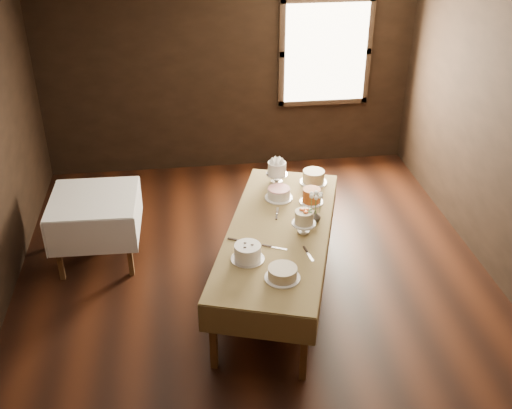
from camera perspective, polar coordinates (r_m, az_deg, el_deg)
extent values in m
cube|color=black|center=(6.33, 0.24, -8.37)|extent=(5.00, 6.00, 0.01)
cube|color=beige|center=(5.08, 0.31, 17.17)|extent=(5.00, 6.00, 0.01)
cube|color=black|center=(8.33, -2.59, 12.39)|extent=(5.00, 0.02, 2.80)
cube|color=#FFEABF|center=(8.42, 6.53, 13.86)|extent=(1.10, 0.05, 1.30)
cube|color=#4A2F17|center=(5.35, -4.00, -12.19)|extent=(0.08, 0.08, 0.69)
cube|color=#4A2F17|center=(7.15, 0.32, -0.01)|extent=(0.08, 0.08, 0.69)
cube|color=#4A2F17|center=(5.25, 4.51, -13.20)|extent=(0.08, 0.08, 0.69)
cube|color=#4A2F17|center=(7.08, 6.54, -0.57)|extent=(0.08, 0.08, 0.69)
cube|color=#4A2F17|center=(5.94, 2.13, -2.58)|extent=(1.59, 2.56, 0.04)
cube|color=#9B8353|center=(5.93, 2.14, -2.37)|extent=(1.66, 2.63, 0.01)
cube|color=#4A2F17|center=(6.65, -17.98, -4.13)|extent=(0.05, 0.05, 0.71)
cube|color=#4A2F17|center=(7.25, -17.01, -0.92)|extent=(0.05, 0.05, 0.71)
cube|color=#4A2F17|center=(6.53, -11.77, -3.88)|extent=(0.05, 0.05, 0.71)
cube|color=#4A2F17|center=(7.14, -11.33, -0.64)|extent=(0.05, 0.05, 0.71)
cube|color=#4A2F17|center=(6.69, -14.94, 0.39)|extent=(0.85, 0.85, 0.04)
cube|color=white|center=(6.68, -14.97, 0.58)|extent=(0.93, 0.93, 0.01)
cylinder|color=silver|center=(6.74, 1.94, 2.53)|extent=(0.24, 0.24, 0.12)
cylinder|color=white|center=(6.68, 1.96, 3.49)|extent=(0.25, 0.25, 0.14)
cylinder|color=white|center=(6.78, 5.36, 2.10)|extent=(0.30, 0.30, 0.01)
cylinder|color=#C7B585|center=(6.74, 5.39, 2.63)|extent=(0.33, 0.33, 0.13)
cylinder|color=white|center=(6.45, 2.13, 0.64)|extent=(0.29, 0.29, 0.01)
cylinder|color=white|center=(6.42, 2.14, 1.07)|extent=(0.26, 0.26, 0.10)
cylinder|color=white|center=(6.39, 5.17, 0.25)|extent=(0.25, 0.25, 0.01)
cylinder|color=#B24F19|center=(6.35, 5.21, 0.86)|extent=(0.21, 0.21, 0.14)
cylinder|color=white|center=(5.87, 4.46, -2.09)|extent=(0.23, 0.23, 0.12)
cylinder|color=beige|center=(5.81, 4.51, -1.08)|extent=(0.26, 0.26, 0.13)
cylinder|color=silver|center=(5.50, -0.78, -5.11)|extent=(0.30, 0.30, 0.01)
cylinder|color=white|center=(5.46, -0.79, -4.45)|extent=(0.26, 0.26, 0.14)
cylinder|color=white|center=(5.28, 2.48, -6.84)|extent=(0.31, 0.31, 0.01)
cylinder|color=beige|center=(5.25, 2.49, -6.37)|extent=(0.33, 0.33, 0.10)
cube|color=silver|center=(5.65, 2.18, -4.09)|extent=(0.23, 0.12, 0.01)
cube|color=silver|center=(5.56, 5.06, -4.86)|extent=(0.06, 0.24, 0.01)
cube|color=silver|center=(6.21, 2.00, -0.61)|extent=(0.08, 0.24, 0.01)
cube|color=silver|center=(6.13, 4.78, -1.18)|extent=(0.22, 0.14, 0.01)
cube|color=silver|center=(5.74, -1.09, -3.47)|extent=(0.23, 0.12, 0.01)
imported|color=#2D2823|center=(6.04, 5.52, -1.12)|extent=(0.15, 0.15, 0.12)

